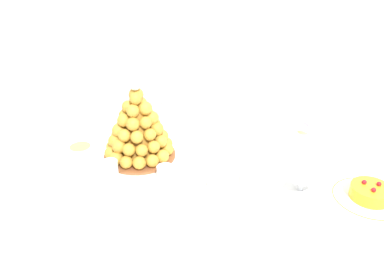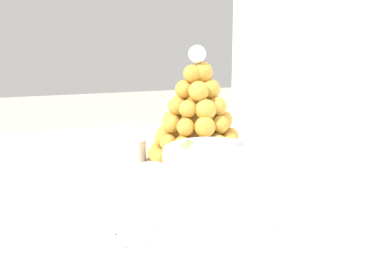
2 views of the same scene
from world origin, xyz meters
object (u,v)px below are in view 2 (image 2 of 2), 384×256
dessert_cup_left (127,135)px  dessert_cup_mid_right (159,205)px  creme_brulee_ramekin (175,137)px  macaron_goblet (210,211)px  wine_glass (309,109)px  dessert_cup_centre (151,177)px  croquembouche (197,121)px  serving_tray (180,171)px  dessert_cup_mid_left (136,152)px

dessert_cup_left → dessert_cup_mid_right: bearing=-1.2°
creme_brulee_ramekin → macaron_goblet: macaron_goblet is taller
dessert_cup_mid_right → creme_brulee_ramekin: bearing=163.4°
macaron_goblet → wine_glass: 0.64m
dessert_cup_left → dessert_cup_centre: 0.34m
croquembouche → dessert_cup_left: bearing=-148.3°
serving_tray → wine_glass: bearing=89.2°
dessert_cup_mid_right → creme_brulee_ramekin: size_ratio=0.70×
dessert_cup_left → serving_tray: bearing=19.8°
serving_tray → croquembouche: croquembouche is taller
dessert_cup_mid_left → creme_brulee_ramekin: dessert_cup_mid_left is taller
creme_brulee_ramekin → dessert_cup_mid_left: bearing=-41.9°
croquembouche → dessert_cup_left: (-0.22, -0.14, -0.08)m
macaron_goblet → serving_tray: bearing=169.9°
dessert_cup_left → dessert_cup_centre: size_ratio=1.07×
dessert_cup_centre → macaron_goblet: macaron_goblet is taller
serving_tray → macaron_goblet: 0.52m
serving_tray → dessert_cup_mid_left: size_ratio=11.47×
serving_tray → dessert_cup_mid_left: 0.13m
croquembouche → dessert_cup_left: 0.27m
dessert_cup_centre → wine_glass: 0.43m
dessert_cup_left → macaron_goblet: (0.75, 0.00, 0.09)m
dessert_cup_mid_left → serving_tray: bearing=45.4°
dessert_cup_left → creme_brulee_ramekin: (0.01, 0.13, -0.01)m
croquembouche → wine_glass: (0.03, 0.27, 0.02)m
dessert_cup_centre → macaron_goblet: 0.43m
croquembouche → creme_brulee_ramekin: bearing=-178.6°
dessert_cup_mid_right → macaron_goblet: 0.27m
croquembouche → dessert_cup_mid_left: bearing=-114.2°
creme_brulee_ramekin → serving_tray: bearing=-10.3°
serving_tray → dessert_cup_mid_right: size_ratio=11.55×
dessert_cup_mid_left → creme_brulee_ramekin: bearing=138.1°
macaron_goblet → dessert_cup_left: bearing=-179.9°
croquembouche → wine_glass: bearing=83.6°
wine_glass → macaron_goblet: bearing=-39.7°
dessert_cup_left → creme_brulee_ramekin: size_ratio=0.71×
dessert_cup_mid_right → wine_glass: (-0.24, 0.42, 0.10)m
dessert_cup_mid_right → wine_glass: 0.50m
dessert_cup_mid_right → dessert_cup_mid_left: bearing=178.2°
creme_brulee_ramekin → wine_glass: size_ratio=0.45×
croquembouche → macaron_goblet: 0.54m
serving_tray → dessert_cup_left: bearing=-160.2°
dessert_cup_mid_left → macaron_goblet: size_ratio=0.26×
dessert_cup_mid_left → dessert_cup_centre: (0.17, 0.00, -0.00)m
wine_glass → croquembouche: bearing=-96.4°
serving_tray → creme_brulee_ramekin: creme_brulee_ramekin is taller
macaron_goblet → wine_glass: size_ratio=1.23×
wine_glass → dessert_cup_mid_right: bearing=-60.4°
wine_glass → dessert_cup_mid_left: bearing=-102.7°
dessert_cup_mid_right → macaron_goblet: bearing=2.7°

